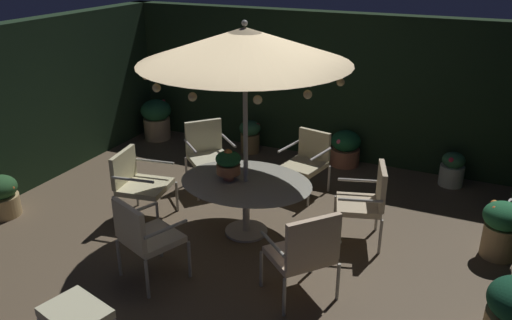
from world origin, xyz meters
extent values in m
cube|color=brown|center=(0.00, 0.00, -0.01)|extent=(7.42, 6.67, 0.02)
cube|color=black|center=(0.00, 3.19, 1.20)|extent=(7.42, 0.30, 2.41)
cube|color=#1D311D|center=(-3.56, 0.00, 1.20)|extent=(0.30, 6.67, 2.41)
cylinder|color=#B8AFAD|center=(0.05, 0.16, 0.01)|extent=(0.54, 0.54, 0.03)
cylinder|color=#B8AFAD|center=(0.05, 0.16, 0.34)|extent=(0.09, 0.09, 0.69)
ellipsoid|color=#B4B2A1|center=(0.05, 0.16, 0.70)|extent=(1.65, 1.34, 0.03)
cylinder|color=#B4B1AC|center=(0.05, 0.16, 1.15)|extent=(0.06, 0.06, 2.30)
cone|color=#CCB284|center=(0.05, 0.16, 2.36)|extent=(2.42, 2.42, 0.40)
sphere|color=#B4B1AC|center=(0.05, 0.16, 2.60)|extent=(0.07, 0.07, 0.07)
sphere|color=#F9DB8C|center=(1.14, 0.20, 2.05)|extent=(0.09, 0.09, 0.09)
sphere|color=#F9DB8C|center=(0.99, 0.71, 2.05)|extent=(0.09, 0.09, 0.09)
sphere|color=#F9DB8C|center=(0.60, 1.10, 2.05)|extent=(0.09, 0.09, 0.09)
sphere|color=#F9DB8C|center=(0.00, 1.25, 2.05)|extent=(0.09, 0.09, 0.09)
sphere|color=#F9DB8C|center=(-0.49, 1.11, 2.05)|extent=(0.09, 0.09, 0.09)
sphere|color=#F9DB8C|center=(-0.90, 0.70, 2.05)|extent=(0.09, 0.09, 0.09)
sphere|color=#F9DB8C|center=(-1.05, 0.17, 2.05)|extent=(0.09, 0.09, 0.09)
sphere|color=#F9DB8C|center=(-0.88, -0.42, 2.05)|extent=(0.09, 0.09, 0.09)
sphere|color=#F9DB8C|center=(-0.48, -0.80, 2.05)|extent=(0.09, 0.09, 0.09)
sphere|color=#F9DB8C|center=(0.03, -0.94, 2.05)|extent=(0.09, 0.09, 0.09)
sphere|color=#F9DB8C|center=(0.63, -0.77, 2.05)|extent=(0.09, 0.09, 0.09)
sphere|color=#F9DB8C|center=(0.99, -0.40, 2.05)|extent=(0.09, 0.09, 0.09)
cylinder|color=#A45E4D|center=(-0.16, 0.11, 0.76)|extent=(0.13, 0.13, 0.09)
cylinder|color=#AF6D47|center=(-0.16, 0.11, 0.86)|extent=(0.29, 0.29, 0.12)
ellipsoid|color=#1F5E32|center=(-0.16, 0.11, 0.99)|extent=(0.31, 0.31, 0.19)
sphere|color=orange|center=(-0.16, 0.11, 1.06)|extent=(0.11, 0.11, 0.11)
cylinder|color=#B8B5A4|center=(-0.61, -0.77, 0.22)|extent=(0.04, 0.04, 0.45)
cylinder|color=#B8B5A4|center=(-0.09, -0.97, 0.22)|extent=(0.04, 0.04, 0.45)
cylinder|color=#B8B5A4|center=(-0.81, -1.27, 0.22)|extent=(0.04, 0.04, 0.45)
cylinder|color=#B8B5A4|center=(-0.29, -1.47, 0.22)|extent=(0.04, 0.04, 0.45)
cube|color=beige|center=(-0.45, -1.12, 0.48)|extent=(0.70, 0.69, 0.07)
cube|color=beige|center=(-0.54, -1.36, 0.74)|extent=(0.52, 0.25, 0.45)
cylinder|color=#B8B5A4|center=(-0.71, -1.02, 0.71)|extent=(0.22, 0.49, 0.04)
cylinder|color=#B8B5A4|center=(-0.19, -1.22, 0.71)|extent=(0.22, 0.49, 0.04)
cylinder|color=#B7B5A5|center=(0.69, -0.80, 0.21)|extent=(0.04, 0.04, 0.43)
cylinder|color=#B7B5A5|center=(1.09, -0.33, 0.21)|extent=(0.04, 0.04, 0.43)
cylinder|color=#B7B5A5|center=(1.09, -1.14, 0.21)|extent=(0.04, 0.04, 0.43)
cylinder|color=#B7B5A5|center=(1.49, -0.68, 0.21)|extent=(0.04, 0.04, 0.43)
cube|color=beige|center=(1.09, -0.74, 0.46)|extent=(0.78, 0.79, 0.07)
cube|color=beige|center=(1.28, -0.90, 0.75)|extent=(0.43, 0.48, 0.51)
cylinder|color=#B7B5A5|center=(0.89, -0.97, 0.67)|extent=(0.41, 0.36, 0.04)
cylinder|color=#B7B5A5|center=(1.29, -0.50, 0.67)|extent=(0.41, 0.36, 0.04)
cylinder|color=#B6B0A4|center=(1.19, 0.21, 0.22)|extent=(0.04, 0.04, 0.45)
cylinder|color=#B6B0A4|center=(1.03, 0.74, 0.22)|extent=(0.04, 0.04, 0.45)
cylinder|color=#B6B0A4|center=(1.69, 0.36, 0.22)|extent=(0.04, 0.04, 0.45)
cylinder|color=#B6B0A4|center=(1.53, 0.89, 0.22)|extent=(0.04, 0.04, 0.45)
cube|color=beige|center=(1.36, 0.55, 0.48)|extent=(0.65, 0.67, 0.07)
cube|color=beige|center=(1.60, 0.62, 0.76)|extent=(0.21, 0.52, 0.48)
cylinder|color=#B6B0A4|center=(1.44, 0.29, 0.68)|extent=(0.49, 0.18, 0.04)
cylinder|color=#B6B0A4|center=(1.28, 0.81, 0.68)|extent=(0.49, 0.18, 0.04)
cylinder|color=#B4B2AB|center=(0.52, 1.16, 0.20)|extent=(0.04, 0.04, 0.40)
cylinder|color=#B4B2AB|center=(0.01, 1.26, 0.20)|extent=(0.04, 0.04, 0.40)
cylinder|color=#B4B2AB|center=(0.64, 1.73, 0.20)|extent=(0.04, 0.04, 0.40)
cylinder|color=#B4B2AB|center=(0.12, 1.84, 0.20)|extent=(0.04, 0.04, 0.40)
cube|color=beige|center=(0.32, 1.50, 0.44)|extent=(0.62, 0.67, 0.07)
cube|color=beige|center=(0.38, 1.77, 0.69)|extent=(0.51, 0.16, 0.43)
cylinder|color=#B4B2AB|center=(0.58, 1.45, 0.68)|extent=(0.15, 0.56, 0.04)
cylinder|color=#B4B2AB|center=(0.06, 1.55, 0.68)|extent=(0.15, 0.56, 0.04)
cylinder|color=#B8AEAA|center=(-0.56, 1.09, 0.22)|extent=(0.04, 0.04, 0.44)
cylinder|color=#B8AEAA|center=(-0.95, 0.66, 0.22)|extent=(0.04, 0.04, 0.44)
cylinder|color=#B8AEAA|center=(-1.00, 1.48, 0.22)|extent=(0.04, 0.04, 0.44)
cylinder|color=#B8AEAA|center=(-1.39, 1.05, 0.22)|extent=(0.04, 0.04, 0.44)
cube|color=beige|center=(-0.97, 1.07, 0.48)|extent=(0.80, 0.80, 0.07)
cube|color=beige|center=(-1.18, 1.26, 0.75)|extent=(0.41, 0.45, 0.48)
cylinder|color=#B8AEAA|center=(-0.78, 1.28, 0.73)|extent=(0.44, 0.40, 0.04)
cylinder|color=#B8AEAA|center=(-1.17, 0.85, 0.73)|extent=(0.44, 0.40, 0.04)
cylinder|color=#B4B2A7|center=(-1.06, 0.28, 0.21)|extent=(0.04, 0.04, 0.43)
cylinder|color=#B4B2A7|center=(-0.96, -0.32, 0.21)|extent=(0.04, 0.04, 0.43)
cylinder|color=#B4B2A7|center=(-1.65, 0.18, 0.21)|extent=(0.04, 0.04, 0.43)
cylinder|color=#B4B2A7|center=(-1.55, -0.42, 0.21)|extent=(0.04, 0.04, 0.43)
cube|color=beige|center=(-1.30, -0.07, 0.46)|extent=(0.68, 0.68, 0.07)
cube|color=beige|center=(-1.59, -0.12, 0.71)|extent=(0.16, 0.58, 0.43)
cylinder|color=#B4B2A7|center=(-1.35, 0.23, 0.70)|extent=(0.57, 0.13, 0.04)
cylinder|color=#B4B2A7|center=(-1.25, -0.37, 0.70)|extent=(0.57, 0.13, 0.04)
cylinder|color=#B8B0AD|center=(-0.64, -2.06, 0.17)|extent=(0.03, 0.03, 0.35)
cube|color=beige|center=(-0.43, -2.33, 0.39)|extent=(0.67, 0.57, 0.08)
sphere|color=#B23883|center=(2.97, -0.76, 0.62)|extent=(0.06, 0.06, 0.06)
cylinder|color=beige|center=(2.26, 2.73, 0.16)|extent=(0.36, 0.36, 0.31)
ellipsoid|color=#32683F|center=(2.26, 2.73, 0.41)|extent=(0.34, 0.34, 0.24)
sphere|color=red|center=(2.37, 2.72, 0.41)|extent=(0.10, 0.10, 0.10)
sphere|color=red|center=(2.27, 2.84, 0.43)|extent=(0.11, 0.11, 0.11)
sphere|color=red|center=(2.17, 2.71, 0.41)|extent=(0.11, 0.11, 0.11)
sphere|color=#D72C43|center=(2.23, 2.59, 0.45)|extent=(0.08, 0.08, 0.08)
cylinder|color=#B0674C|center=(0.57, 2.82, 0.14)|extent=(0.47, 0.47, 0.28)
ellipsoid|color=#18542F|center=(0.57, 2.82, 0.41)|extent=(0.49, 0.49, 0.34)
sphere|color=#EB4675|center=(0.69, 2.83, 0.47)|extent=(0.06, 0.06, 0.06)
sphere|color=#E55F73|center=(0.62, 2.96, 0.51)|extent=(0.08, 0.08, 0.08)
sphere|color=#E65676|center=(0.50, 2.95, 0.42)|extent=(0.10, 0.10, 0.10)
sphere|color=#EF4979|center=(0.46, 2.79, 0.47)|extent=(0.11, 0.11, 0.11)
sphere|color=#E0536F|center=(0.52, 2.64, 0.45)|extent=(0.10, 0.10, 0.10)
sphere|color=#E95172|center=(0.61, 2.70, 0.43)|extent=(0.07, 0.07, 0.07)
cylinder|color=olive|center=(-1.10, 2.68, 0.17)|extent=(0.33, 0.33, 0.34)
ellipsoid|color=#2B603B|center=(-1.10, 2.68, 0.44)|extent=(0.37, 0.37, 0.26)
sphere|color=red|center=(-0.99, 2.71, 0.50)|extent=(0.08, 0.08, 0.08)
sphere|color=red|center=(-1.02, 2.80, 0.46)|extent=(0.10, 0.10, 0.10)
sphere|color=red|center=(-1.15, 2.75, 0.45)|extent=(0.06, 0.06, 0.06)
sphere|color=red|center=(-1.21, 2.69, 0.51)|extent=(0.07, 0.07, 0.07)
sphere|color=red|center=(-1.14, 2.60, 0.44)|extent=(0.06, 0.06, 0.06)
sphere|color=red|center=(-1.01, 2.60, 0.46)|extent=(0.07, 0.07, 0.07)
cylinder|color=tan|center=(2.96, 0.90, 0.20)|extent=(0.38, 0.38, 0.40)
ellipsoid|color=#266F40|center=(2.96, 0.90, 0.53)|extent=(0.46, 0.46, 0.32)
sphere|color=orange|center=(3.02, 0.99, 0.55)|extent=(0.07, 0.07, 0.07)
sphere|color=orange|center=(2.84, 1.03, 0.59)|extent=(0.09, 0.09, 0.09)
sphere|color=orange|center=(2.85, 0.83, 0.62)|extent=(0.08, 0.08, 0.08)
sphere|color=#F48E45|center=(3.03, 0.77, 0.56)|extent=(0.06, 0.06, 0.06)
cylinder|color=tan|center=(-3.13, -0.81, 0.14)|extent=(0.45, 0.45, 0.28)
sphere|color=orange|center=(-2.94, -0.77, 0.42)|extent=(0.08, 0.08, 0.08)
sphere|color=#D98A41|center=(-3.07, -0.72, 0.45)|extent=(0.07, 0.07, 0.07)
sphere|color=orange|center=(-3.21, -0.70, 0.48)|extent=(0.08, 0.08, 0.08)
cylinder|color=tan|center=(-2.97, 2.57, 0.20)|extent=(0.49, 0.49, 0.40)
ellipsoid|color=#1F5734|center=(-2.97, 2.57, 0.55)|extent=(0.56, 0.56, 0.39)
sphere|color=red|center=(-2.79, 2.62, 0.56)|extent=(0.07, 0.07, 0.07)
sphere|color=red|center=(-2.89, 2.72, 0.69)|extent=(0.07, 0.07, 0.07)
sphere|color=red|center=(-3.10, 2.71, 0.66)|extent=(0.08, 0.08, 0.08)
sphere|color=red|center=(-3.10, 2.51, 0.67)|extent=(0.08, 0.08, 0.08)
sphere|color=#CD2B42|center=(-2.89, 2.39, 0.58)|extent=(0.06, 0.06, 0.06)
camera|label=1|loc=(2.58, -5.03, 3.39)|focal=36.52mm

